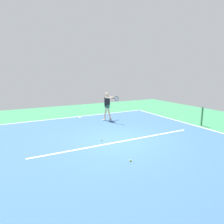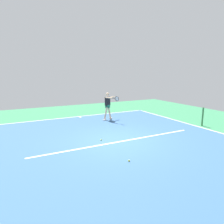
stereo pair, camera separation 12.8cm
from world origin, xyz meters
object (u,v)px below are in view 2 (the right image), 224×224
at_px(net_post, 203,117).
at_px(tennis_ball_near_player, 101,140).
at_px(tennis_player, 108,104).
at_px(tennis_ball_by_sideline, 129,161).

distance_m(net_post, tennis_ball_near_player, 6.22).
bearing_deg(tennis_ball_near_player, net_post, 177.02).
relative_size(tennis_player, tennis_ball_near_player, 26.85).
distance_m(tennis_player, tennis_ball_near_player, 4.19).
bearing_deg(tennis_ball_by_sideline, tennis_ball_near_player, -90.71).
xyz_separation_m(net_post, tennis_ball_near_player, (6.19, -0.32, -0.50)).
distance_m(tennis_player, tennis_ball_by_sideline, 6.35).
bearing_deg(tennis_ball_by_sideline, net_post, -161.51).
bearing_deg(net_post, tennis_ball_near_player, -2.98).
height_order(net_post, tennis_player, tennis_player).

